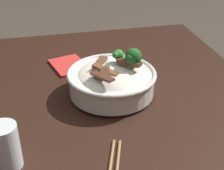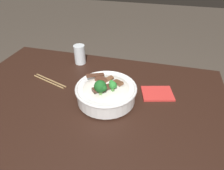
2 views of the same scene
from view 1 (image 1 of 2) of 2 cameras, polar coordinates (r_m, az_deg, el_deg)
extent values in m
cube|color=black|center=(0.92, 2.82, -5.01)|extent=(1.18, 0.83, 0.04)
cube|color=black|center=(1.62, 9.15, -3.88)|extent=(0.08, 0.08, 0.70)
cube|color=black|center=(1.53, -15.05, -6.93)|extent=(0.08, 0.08, 0.70)
cylinder|color=white|center=(0.96, -0.07, -1.41)|extent=(0.10, 0.10, 0.01)
cylinder|color=white|center=(0.95, -0.07, 0.35)|extent=(0.24, 0.24, 0.06)
torus|color=white|center=(0.93, -0.07, 1.97)|extent=(0.26, 0.26, 0.01)
ellipsoid|color=white|center=(0.94, -0.07, 1.55)|extent=(0.20, 0.20, 0.05)
cube|color=#563323|center=(0.86, -1.69, 1.49)|extent=(0.08, 0.06, 0.01)
cube|color=#563323|center=(0.93, 2.97, 3.92)|extent=(0.07, 0.07, 0.02)
cube|color=brown|center=(0.92, -1.91, 2.68)|extent=(0.04, 0.05, 0.02)
cube|color=#563323|center=(0.89, -1.27, 2.12)|extent=(0.05, 0.03, 0.01)
cube|color=brown|center=(0.91, -1.15, 2.54)|extent=(0.07, 0.07, 0.02)
cube|color=brown|center=(0.96, -1.94, 4.02)|extent=(0.05, 0.05, 0.02)
cylinder|color=#5B9947|center=(0.96, 1.07, 4.19)|extent=(0.01, 0.01, 0.02)
sphere|color=green|center=(0.95, 1.08, 5.25)|extent=(0.03, 0.03, 0.03)
sphere|color=green|center=(0.96, 0.84, 5.35)|extent=(0.01, 0.01, 0.01)
sphere|color=green|center=(0.94, 0.60, 5.20)|extent=(0.02, 0.02, 0.02)
cylinder|color=#7AB256|center=(0.93, 3.66, 3.44)|extent=(0.01, 0.01, 0.02)
sphere|color=#1E6023|center=(0.92, 3.72, 4.94)|extent=(0.05, 0.05, 0.05)
sphere|color=#1E6023|center=(0.94, 3.82, 5.37)|extent=(0.02, 0.02, 0.02)
sphere|color=#1E6023|center=(0.91, 3.06, 4.62)|extent=(0.02, 0.02, 0.02)
cylinder|color=white|center=(0.77, -17.34, -12.95)|extent=(0.06, 0.06, 0.00)
cylinder|color=white|center=(0.74, -17.94, -10.09)|extent=(0.06, 0.06, 0.10)
cylinder|color=silver|center=(0.75, -17.63, -11.57)|extent=(0.05, 0.05, 0.05)
cube|color=red|center=(1.13, -7.46, 3.41)|extent=(0.16, 0.14, 0.01)
camera|label=2|loc=(1.28, 30.19, 28.54)|focal=31.71mm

